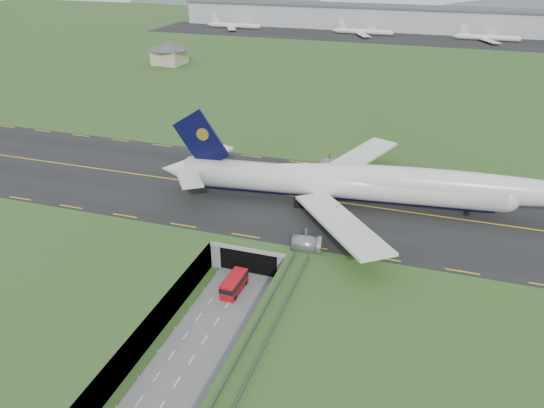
% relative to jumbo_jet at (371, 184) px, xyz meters
% --- Properties ---
extents(ground, '(900.00, 900.00, 0.00)m').
position_rel_jumbo_jet_xyz_m(ground, '(-19.88, -32.92, -11.68)').
color(ground, '#2C5120').
rests_on(ground, ground).
extents(airfield_deck, '(800.00, 800.00, 6.00)m').
position_rel_jumbo_jet_xyz_m(airfield_deck, '(-19.88, -32.92, -8.68)').
color(airfield_deck, gray).
rests_on(airfield_deck, ground).
extents(trench_road, '(12.00, 75.00, 0.20)m').
position_rel_jumbo_jet_xyz_m(trench_road, '(-19.88, -40.42, -11.58)').
color(trench_road, slate).
rests_on(trench_road, ground).
extents(taxiway, '(800.00, 44.00, 0.18)m').
position_rel_jumbo_jet_xyz_m(taxiway, '(-19.88, 0.08, -5.59)').
color(taxiway, black).
rests_on(taxiway, airfield_deck).
extents(tunnel_portal, '(17.00, 22.30, 6.00)m').
position_rel_jumbo_jet_xyz_m(tunnel_portal, '(-19.88, -16.20, -8.35)').
color(tunnel_portal, gray).
rests_on(tunnel_portal, ground).
extents(guideway, '(3.00, 53.00, 7.05)m').
position_rel_jumbo_jet_xyz_m(guideway, '(-8.88, -52.03, -6.36)').
color(guideway, '#A8A8A3').
rests_on(guideway, ground).
extents(jumbo_jet, '(100.65, 63.33, 21.07)m').
position_rel_jumbo_jet_xyz_m(jumbo_jet, '(0.00, 0.00, 0.00)').
color(jumbo_jet, silver).
rests_on(jumbo_jet, ground).
extents(shuttle_tram, '(3.15, 7.69, 3.10)m').
position_rel_jumbo_jet_xyz_m(shuttle_tram, '(-20.30, -31.50, -9.98)').
color(shuttle_tram, '#B20B11').
rests_on(shuttle_tram, ground).
extents(service_building, '(20.68, 20.68, 10.74)m').
position_rel_jumbo_jet_xyz_m(service_building, '(-115.82, 124.42, 0.68)').
color(service_building, tan).
rests_on(service_building, ground).
extents(cargo_terminal, '(320.00, 67.00, 15.60)m').
position_rel_jumbo_jet_xyz_m(cargo_terminal, '(-20.12, 266.50, 2.27)').
color(cargo_terminal, '#B2B2B2').
rests_on(cargo_terminal, ground).
extents(distant_hills, '(700.00, 91.00, 60.00)m').
position_rel_jumbo_jet_xyz_m(distant_hills, '(44.50, 397.08, -15.68)').
color(distant_hills, '#51615E').
rests_on(distant_hills, ground).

